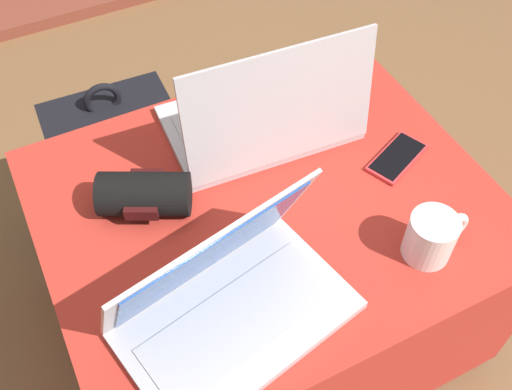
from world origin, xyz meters
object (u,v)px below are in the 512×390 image
object	(u,v)px
laptop_far	(265,117)
cell_phone	(397,158)
wrist_brace	(144,194)
coffee_mug	(432,236)
backpack	(120,165)
laptop_near	(228,298)

from	to	relation	value
laptop_far	cell_phone	size ratio (longest dim) A/B	2.60
wrist_brace	coffee_mug	size ratio (longest dim) A/B	1.53
cell_phone	backpack	bearing A→B (deg)	20.37
backpack	wrist_brace	xyz separation A→B (m)	(-0.02, -0.38, 0.31)
laptop_near	laptop_far	xyz separation A→B (m)	(0.24, 0.33, 0.01)
cell_phone	coffee_mug	bearing A→B (deg)	135.45
coffee_mug	wrist_brace	bearing A→B (deg)	142.61
wrist_brace	coffee_mug	xyz separation A→B (m)	(0.41, -0.31, 0.00)
laptop_near	backpack	xyz separation A→B (m)	(-0.02, 0.64, -0.32)
laptop_near	laptop_far	bearing A→B (deg)	42.48
cell_phone	laptop_near	bearing A→B (deg)	86.40
laptop_far	wrist_brace	world-z (taller)	laptop_far
wrist_brace	coffee_mug	distance (m)	0.51
cell_phone	wrist_brace	world-z (taller)	wrist_brace
laptop_near	laptop_far	size ratio (longest dim) A/B	1.04
cell_phone	coffee_mug	distance (m)	0.22
laptop_near	cell_phone	bearing A→B (deg)	7.44
laptop_near	wrist_brace	distance (m)	0.27
laptop_near	backpack	size ratio (longest dim) A/B	0.86
backpack	coffee_mug	xyz separation A→B (m)	(0.38, -0.69, 0.32)
coffee_mug	backpack	bearing A→B (deg)	119.07
laptop_near	cell_phone	world-z (taller)	laptop_near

